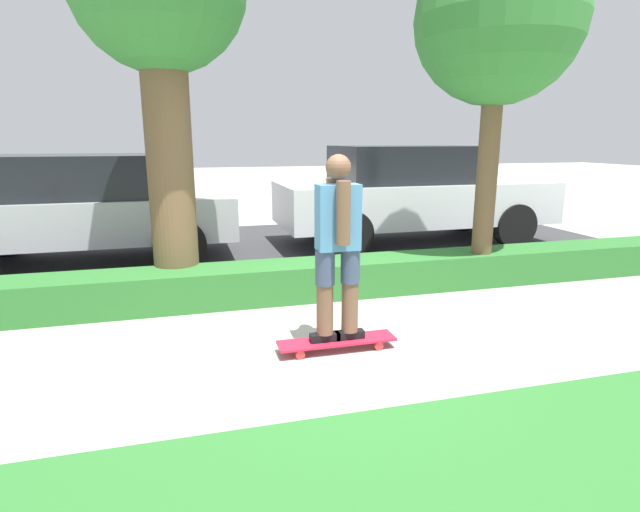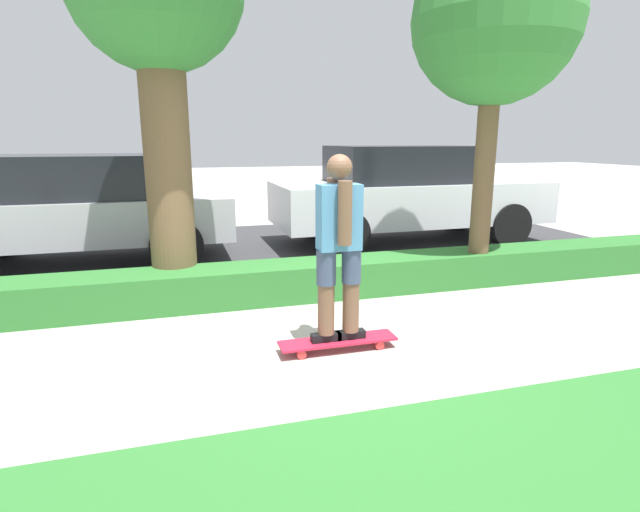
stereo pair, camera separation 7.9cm
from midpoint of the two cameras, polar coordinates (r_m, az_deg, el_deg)
ground_plane at (r=4.44m, az=1.66°, el=-10.83°), size 60.00×60.00×0.00m
street_asphalt at (r=8.35m, az=-7.16°, el=0.62°), size 12.42×5.00×0.01m
hedge_row at (r=5.82m, az=-3.14°, el=-2.78°), size 12.42×0.60×0.41m
skateboard at (r=4.43m, az=1.57°, el=-9.72°), size 1.04×0.24×0.10m
skater_person at (r=4.17m, az=1.65°, el=1.30°), size 0.48×0.41×1.59m
tree_near at (r=5.94m, az=-18.56°, el=25.81°), size 1.82×1.82×4.28m
tree_mid at (r=6.60m, az=19.03°, el=23.84°), size 1.92×1.92×4.10m
parked_car_front at (r=8.12m, az=-26.36°, el=4.95°), size 4.33×1.85×1.59m
parked_car_middle at (r=9.01m, az=9.82°, el=7.14°), size 4.81×1.88×1.70m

